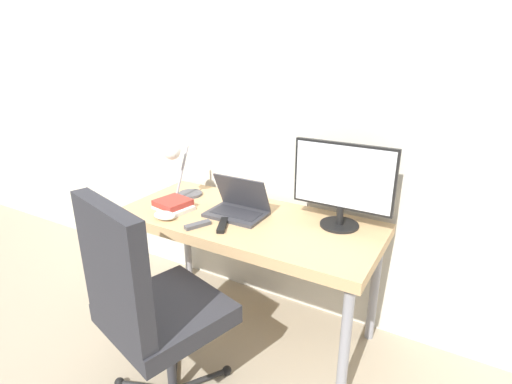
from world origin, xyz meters
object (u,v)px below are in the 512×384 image
(monitor, at_px, (343,182))
(book_stack, at_px, (173,205))
(office_chair, at_px, (146,301))
(game_controller, at_px, (165,215))
(desk_lamp, at_px, (177,164))
(laptop, at_px, (238,207))

(monitor, height_order, book_stack, monitor)
(office_chair, xyz_separation_m, game_controller, (-0.31, 0.48, 0.15))
(monitor, height_order, desk_lamp, monitor)
(desk_lamp, xyz_separation_m, book_stack, (0.06, -0.13, -0.21))
(book_stack, bearing_deg, desk_lamp, 114.26)
(desk_lamp, bearing_deg, monitor, 7.75)
(monitor, relative_size, office_chair, 0.49)
(book_stack, distance_m, game_controller, 0.14)
(laptop, height_order, book_stack, laptop)
(laptop, xyz_separation_m, monitor, (0.55, 0.14, 0.20))
(laptop, bearing_deg, book_stack, -162.17)
(book_stack, xyz_separation_m, game_controller, (0.05, -0.13, -0.01))
(monitor, bearing_deg, laptop, -165.54)
(desk_lamp, bearing_deg, office_chair, -60.36)
(book_stack, bearing_deg, monitor, 15.84)
(monitor, xyz_separation_m, game_controller, (-0.87, -0.40, -0.23))
(monitor, relative_size, desk_lamp, 1.42)
(laptop, distance_m, game_controller, 0.41)
(laptop, bearing_deg, desk_lamp, 178.97)
(desk_lamp, xyz_separation_m, game_controller, (0.11, -0.26, -0.22))
(laptop, relative_size, desk_lamp, 0.87)
(monitor, distance_m, book_stack, 0.99)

